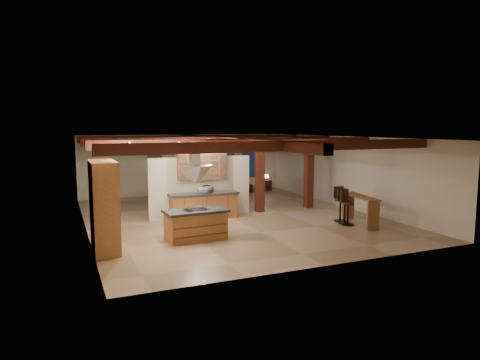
# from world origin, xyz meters

# --- Properties ---
(ground) EXTENTS (12.00, 12.00, 0.00)m
(ground) POSITION_xyz_m (0.00, 0.00, 0.00)
(ground) COLOR tan
(ground) RESTS_ON ground
(room_walls) EXTENTS (12.00, 12.00, 12.00)m
(room_walls) POSITION_xyz_m (0.00, 0.00, 1.78)
(room_walls) COLOR beige
(room_walls) RESTS_ON ground
(ceiling_beams) EXTENTS (10.00, 12.00, 0.28)m
(ceiling_beams) POSITION_xyz_m (0.00, 0.00, 2.76)
(ceiling_beams) COLOR #3C1D0F
(ceiling_beams) RESTS_ON room_walls
(timber_posts) EXTENTS (2.50, 0.30, 2.90)m
(timber_posts) POSITION_xyz_m (2.50, 0.50, 1.76)
(timber_posts) COLOR #3C1D0F
(timber_posts) RESTS_ON ground
(partition_wall) EXTENTS (3.80, 0.18, 2.20)m
(partition_wall) POSITION_xyz_m (-1.00, 0.50, 1.10)
(partition_wall) COLOR beige
(partition_wall) RESTS_ON ground
(pantry_cabinet) EXTENTS (0.67, 1.60, 2.40)m
(pantry_cabinet) POSITION_xyz_m (-4.67, -2.60, 1.20)
(pantry_cabinet) COLOR #A47035
(pantry_cabinet) RESTS_ON ground
(back_counter) EXTENTS (2.50, 0.66, 0.94)m
(back_counter) POSITION_xyz_m (-1.00, 0.11, 0.48)
(back_counter) COLOR #A47035
(back_counter) RESTS_ON ground
(upper_display_cabinet) EXTENTS (1.80, 0.36, 0.95)m
(upper_display_cabinet) POSITION_xyz_m (-1.00, 0.31, 1.85)
(upper_display_cabinet) COLOR #A47035
(upper_display_cabinet) RESTS_ON partition_wall
(range_hood) EXTENTS (1.10, 1.10, 1.40)m
(range_hood) POSITION_xyz_m (-2.11, -2.46, 1.78)
(range_hood) COLOR silver
(range_hood) RESTS_ON room_walls
(back_windows) EXTENTS (2.70, 0.07, 1.70)m
(back_windows) POSITION_xyz_m (2.80, 5.93, 1.50)
(back_windows) COLOR #3C1D0F
(back_windows) RESTS_ON room_walls
(framed_art) EXTENTS (0.65, 0.05, 0.85)m
(framed_art) POSITION_xyz_m (-1.50, 5.94, 1.70)
(framed_art) COLOR #3C1D0F
(framed_art) RESTS_ON room_walls
(recessed_cans) EXTENTS (3.16, 2.46, 0.03)m
(recessed_cans) POSITION_xyz_m (-2.53, -1.93, 2.87)
(recessed_cans) COLOR silver
(recessed_cans) RESTS_ON room_walls
(kitchen_island) EXTENTS (1.86, 1.06, 0.90)m
(kitchen_island) POSITION_xyz_m (-2.11, -2.46, 0.45)
(kitchen_island) COLOR #A47035
(kitchen_island) RESTS_ON ground
(dining_table) EXTENTS (2.16, 1.62, 0.68)m
(dining_table) POSITION_xyz_m (-0.77, 2.86, 0.34)
(dining_table) COLOR #3F190F
(dining_table) RESTS_ON ground
(sofa) EXTENTS (1.97, 0.96, 0.55)m
(sofa) POSITION_xyz_m (2.31, 5.50, 0.28)
(sofa) COLOR black
(sofa) RESTS_ON ground
(microwave) EXTENTS (0.52, 0.44, 0.25)m
(microwave) POSITION_xyz_m (-0.95, 0.11, 1.06)
(microwave) COLOR silver
(microwave) RESTS_ON back_counter
(bar_counter) EXTENTS (0.78, 1.90, 0.97)m
(bar_counter) POSITION_xyz_m (3.60, -2.76, 0.65)
(bar_counter) COLOR #A47035
(bar_counter) RESTS_ON ground
(side_table) EXTENTS (0.49, 0.49, 0.51)m
(side_table) POSITION_xyz_m (4.19, 5.47, 0.26)
(side_table) COLOR #3C1D0F
(side_table) RESTS_ON ground
(table_lamp) EXTENTS (0.25, 0.25, 0.30)m
(table_lamp) POSITION_xyz_m (4.19, 5.47, 0.72)
(table_lamp) COLOR black
(table_lamp) RESTS_ON side_table
(bar_stool_a) EXTENTS (0.42, 0.43, 1.19)m
(bar_stool_a) POSITION_xyz_m (3.12, -2.68, 0.60)
(bar_stool_a) COLOR black
(bar_stool_a) RESTS_ON ground
(bar_stool_b) EXTENTS (0.41, 0.41, 1.18)m
(bar_stool_b) POSITION_xyz_m (3.17, -2.44, 0.60)
(bar_stool_b) COLOR black
(bar_stool_b) RESTS_ON ground
(bar_stool_c) EXTENTS (0.43, 0.45, 1.21)m
(bar_stool_c) POSITION_xyz_m (3.24, -2.11, 0.61)
(bar_stool_c) COLOR black
(bar_stool_c) RESTS_ON ground
(dining_chairs) EXTENTS (2.44, 2.44, 1.32)m
(dining_chairs) POSITION_xyz_m (-0.77, 2.86, 0.67)
(dining_chairs) COLOR #3C1D0F
(dining_chairs) RESTS_ON ground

